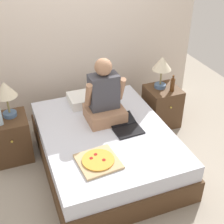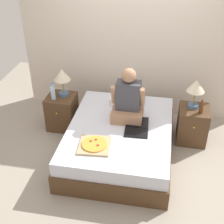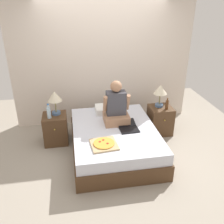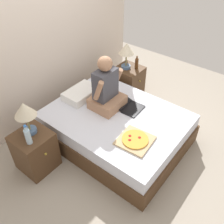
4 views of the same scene
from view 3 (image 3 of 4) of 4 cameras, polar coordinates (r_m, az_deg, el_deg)
ground_plane at (r=4.60m, az=0.54°, el=-8.96°), size 5.71×5.71×0.00m
wall_back at (r=5.26m, az=-2.05°, el=10.66°), size 3.71×0.12×2.50m
bed at (r=4.47m, az=0.55°, el=-6.47°), size 1.47×1.91×0.48m
nightstand_left at (r=4.85m, az=-12.75°, el=-3.75°), size 0.44×0.47×0.57m
lamp_on_left_nightstand at (r=4.63m, az=-12.97°, el=3.17°), size 0.26×0.26×0.45m
water_bottle at (r=4.60m, az=-14.24°, el=-0.09°), size 0.07×0.07×0.28m
nightstand_right at (r=5.14m, az=10.93°, el=-1.79°), size 0.44×0.47×0.57m
lamp_on_right_nightstand at (r=4.92m, az=10.99°, el=4.74°), size 0.26×0.26×0.45m
beer_bottle at (r=4.92m, az=12.45°, el=1.66°), size 0.06×0.06×0.23m
pillow at (r=4.91m, az=-0.75°, el=0.70°), size 0.52×0.34×0.12m
person_seated at (r=4.43m, az=0.94°, el=1.03°), size 0.47×0.40×0.78m
laptop at (r=4.34m, az=3.76°, el=-3.56°), size 0.34×0.43×0.07m
pizza_box at (r=3.89m, az=-1.84°, el=-7.32°), size 0.43×0.43×0.05m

